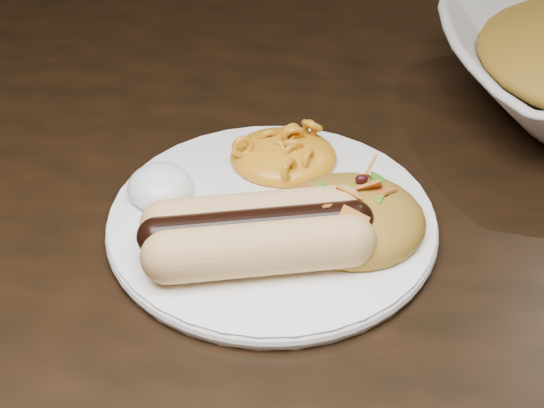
{
  "coord_description": "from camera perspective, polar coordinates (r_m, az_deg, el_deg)",
  "views": [
    {
      "loc": [
        0.08,
        -0.57,
        1.12
      ],
      "look_at": [
        0.05,
        -0.13,
        0.77
      ],
      "focal_mm": 55.0,
      "sensor_mm": 36.0,
      "label": 1
    }
  ],
  "objects": [
    {
      "name": "sour_cream",
      "position": [
        0.59,
        -7.72,
        1.64
      ],
      "size": [
        0.05,
        0.05,
        0.03
      ],
      "primitive_type": "ellipsoid",
      "rotation": [
        0.0,
        0.0,
        -0.19
      ],
      "color": "white",
      "rests_on": "plate"
    },
    {
      "name": "table",
      "position": [
        0.74,
        -2.76,
        -0.45
      ],
      "size": [
        1.6,
        0.9,
        0.75
      ],
      "color": "black",
      "rests_on": "floor"
    },
    {
      "name": "plate",
      "position": [
        0.58,
        0.0,
        -1.24
      ],
      "size": [
        0.26,
        0.26,
        0.01
      ],
      "primitive_type": "cylinder",
      "rotation": [
        0.0,
        0.0,
        -0.16
      ],
      "color": "white",
      "rests_on": "table"
    },
    {
      "name": "hotdog",
      "position": [
        0.53,
        -1.05,
        -1.92
      ],
      "size": [
        0.13,
        0.09,
        0.03
      ],
      "rotation": [
        0.0,
        0.0,
        0.21
      ],
      "color": "#F1C960",
      "rests_on": "plate"
    },
    {
      "name": "taco_salad",
      "position": [
        0.56,
        5.54,
        -0.25
      ],
      "size": [
        0.1,
        0.09,
        0.04
      ],
      "rotation": [
        0.0,
        0.0,
        0.03
      ],
      "color": "#D15329",
      "rests_on": "plate"
    },
    {
      "name": "mac_and_cheese",
      "position": [
        0.62,
        0.79,
        4.11
      ],
      "size": [
        0.09,
        0.08,
        0.03
      ],
      "primitive_type": "ellipsoid",
      "rotation": [
        0.0,
        0.0,
        -0.1
      ],
      "color": "orange",
      "rests_on": "plate"
    }
  ]
}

